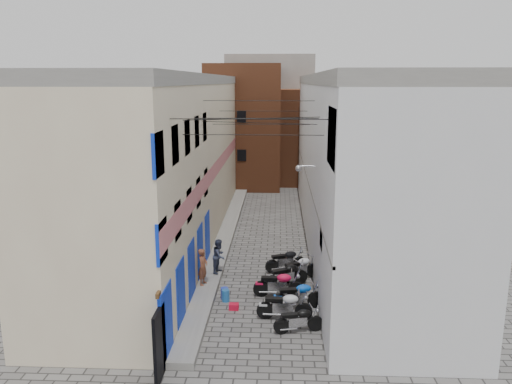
# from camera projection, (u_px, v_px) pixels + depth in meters

# --- Properties ---
(ground) EXTENTS (90.00, 90.00, 0.00)m
(ground) POSITION_uv_depth(u_px,v_px,m) (246.00, 372.00, 15.15)
(ground) COLOR #585553
(ground) RESTS_ON ground
(plinth) EXTENTS (0.90, 26.00, 0.25)m
(plinth) POSITION_uv_depth(u_px,v_px,m) (225.00, 237.00, 27.89)
(plinth) COLOR slate
(plinth) RESTS_ON ground
(building_left) EXTENTS (5.10, 27.00, 9.00)m
(building_left) POSITION_uv_depth(u_px,v_px,m) (170.00, 160.00, 27.03)
(building_left) COLOR beige
(building_left) RESTS_ON ground
(building_right) EXTENTS (5.94, 26.00, 9.00)m
(building_right) POSITION_uv_depth(u_px,v_px,m) (355.00, 161.00, 26.61)
(building_right) COLOR silver
(building_right) RESTS_ON ground
(building_far_brick_left) EXTENTS (6.00, 6.00, 10.00)m
(building_far_brick_left) POSITION_uv_depth(u_px,v_px,m) (244.00, 126.00, 41.46)
(building_far_brick_left) COLOR brown
(building_far_brick_left) RESTS_ON ground
(building_far_brick_right) EXTENTS (5.00, 6.00, 8.00)m
(building_far_brick_right) POSITION_uv_depth(u_px,v_px,m) (303.00, 136.00, 43.40)
(building_far_brick_right) COLOR brown
(building_far_brick_right) RESTS_ON ground
(building_far_concrete) EXTENTS (8.00, 5.00, 11.00)m
(building_far_concrete) POSITION_uv_depth(u_px,v_px,m) (270.00, 115.00, 47.11)
(building_far_concrete) COLOR slate
(building_far_concrete) RESTS_ON ground
(far_shopfront) EXTENTS (2.00, 0.30, 2.40)m
(far_shopfront) POSITION_uv_depth(u_px,v_px,m) (267.00, 178.00, 39.46)
(far_shopfront) COLOR black
(far_shopfront) RESTS_ON ground
(overhead_wires) EXTENTS (5.80, 13.02, 1.32)m
(overhead_wires) POSITION_uv_depth(u_px,v_px,m) (257.00, 118.00, 21.06)
(overhead_wires) COLOR black
(overhead_wires) RESTS_ON ground
(motorcycle_a) EXTENTS (1.87, 0.94, 1.04)m
(motorcycle_a) POSITION_uv_depth(u_px,v_px,m) (299.00, 319.00, 17.46)
(motorcycle_a) COLOR black
(motorcycle_a) RESTS_ON ground
(motorcycle_b) EXTENTS (2.10, 0.72, 1.20)m
(motorcycle_b) POSITION_uv_depth(u_px,v_px,m) (284.00, 304.00, 18.40)
(motorcycle_b) COLOR #BABBBF
(motorcycle_b) RESTS_ON ground
(motorcycle_c) EXTENTS (2.17, 1.05, 1.21)m
(motorcycle_c) POSITION_uv_depth(u_px,v_px,m) (298.00, 294.00, 19.27)
(motorcycle_c) COLOR blue
(motorcycle_c) RESTS_ON ground
(motorcycle_d) EXTENTS (2.09, 0.66, 1.21)m
(motorcycle_d) POSITION_uv_depth(u_px,v_px,m) (279.00, 283.00, 20.35)
(motorcycle_d) COLOR red
(motorcycle_d) RESTS_ON ground
(motorcycle_e) EXTENTS (2.11, 1.58, 1.19)m
(motorcycle_e) POSITION_uv_depth(u_px,v_px,m) (287.00, 274.00, 21.31)
(motorcycle_e) COLOR black
(motorcycle_e) RESTS_ON ground
(motorcycle_f) EXTENTS (2.12, 1.64, 1.20)m
(motorcycle_f) POSITION_uv_depth(u_px,v_px,m) (300.00, 267.00, 22.08)
(motorcycle_f) COLOR silver
(motorcycle_f) RESTS_ON ground
(motorcycle_g) EXTENTS (2.11, 1.32, 1.17)m
(motorcycle_g) POSITION_uv_depth(u_px,v_px,m) (286.00, 259.00, 23.09)
(motorcycle_g) COLOR black
(motorcycle_g) RESTS_ON ground
(person_a) EXTENTS (0.50, 0.64, 1.57)m
(person_a) POSITION_uv_depth(u_px,v_px,m) (203.00, 267.00, 20.94)
(person_a) COLOR brown
(person_a) RESTS_ON plinth
(person_b) EXTENTS (0.76, 0.88, 1.54)m
(person_b) POSITION_uv_depth(u_px,v_px,m) (219.00, 256.00, 22.27)
(person_b) COLOR #33394D
(person_b) RESTS_ON plinth
(water_jug_near) EXTENTS (0.39, 0.39, 0.48)m
(water_jug_near) POSITION_uv_depth(u_px,v_px,m) (226.00, 296.00, 20.00)
(water_jug_near) COLOR #2265AD
(water_jug_near) RESTS_ON ground
(water_jug_far) EXTENTS (0.35, 0.35, 0.48)m
(water_jug_far) POSITION_uv_depth(u_px,v_px,m) (225.00, 293.00, 20.22)
(water_jug_far) COLOR #2438B8
(water_jug_far) RESTS_ON ground
(red_crate) EXTENTS (0.37, 0.28, 0.23)m
(red_crate) POSITION_uv_depth(u_px,v_px,m) (234.00, 307.00, 19.31)
(red_crate) COLOR red
(red_crate) RESTS_ON ground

